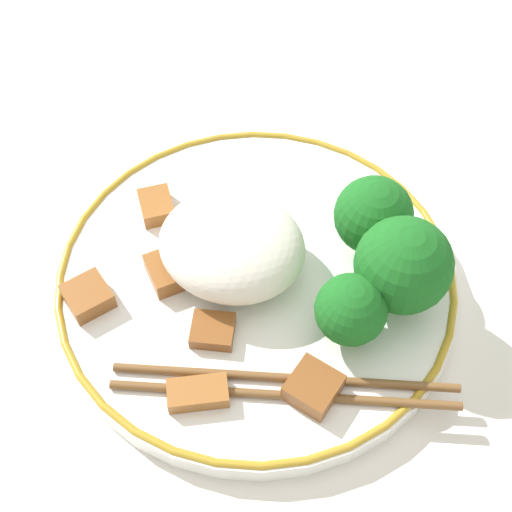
% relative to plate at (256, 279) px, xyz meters
% --- Properties ---
extents(ground_plane, '(3.00, 3.00, 0.00)m').
position_rel_plate_xyz_m(ground_plane, '(0.00, 0.00, -0.01)').
color(ground_plane, silver).
extents(plate, '(0.26, 0.26, 0.02)m').
position_rel_plate_xyz_m(plate, '(0.00, 0.00, 0.00)').
color(plate, white).
rests_on(plate, ground_plane).
extents(rice_mound, '(0.08, 0.09, 0.05)m').
position_rel_plate_xyz_m(rice_mound, '(-0.00, -0.02, 0.03)').
color(rice_mound, white).
rests_on(rice_mound, plate).
extents(broccoli_back_left, '(0.04, 0.04, 0.05)m').
position_rel_plate_xyz_m(broccoli_back_left, '(0.02, 0.07, 0.03)').
color(broccoli_back_left, '#72AD4C').
rests_on(broccoli_back_left, plate).
extents(broccoli_back_center, '(0.06, 0.06, 0.07)m').
position_rel_plate_xyz_m(broccoli_back_center, '(-0.01, 0.09, 0.04)').
color(broccoli_back_center, '#72AD4C').
rests_on(broccoli_back_center, plate).
extents(broccoli_back_right, '(0.05, 0.05, 0.06)m').
position_rel_plate_xyz_m(broccoli_back_right, '(-0.05, 0.06, 0.04)').
color(broccoli_back_right, '#72AD4C').
rests_on(broccoli_back_right, plate).
extents(meat_near_front, '(0.04, 0.04, 0.01)m').
position_rel_plate_xyz_m(meat_near_front, '(0.02, -0.05, 0.01)').
color(meat_near_front, brown).
rests_on(meat_near_front, plate).
extents(meat_near_left, '(0.04, 0.03, 0.01)m').
position_rel_plate_xyz_m(meat_near_left, '(-0.03, -0.02, 0.01)').
color(meat_near_left, brown).
rests_on(meat_near_left, plate).
extents(meat_near_right, '(0.03, 0.03, 0.01)m').
position_rel_plate_xyz_m(meat_near_right, '(0.05, -0.01, 0.01)').
color(meat_near_right, brown).
rests_on(meat_near_right, plate).
extents(meat_near_back, '(0.04, 0.03, 0.01)m').
position_rel_plate_xyz_m(meat_near_back, '(-0.02, -0.08, 0.01)').
color(meat_near_back, '#995B28').
rests_on(meat_near_back, plate).
extents(meat_on_rice_edge, '(0.03, 0.04, 0.01)m').
position_rel_plate_xyz_m(meat_on_rice_edge, '(0.09, -0.00, 0.01)').
color(meat_on_rice_edge, '#995B28').
rests_on(meat_on_rice_edge, plate).
extents(meat_mid_left, '(0.04, 0.04, 0.01)m').
position_rel_plate_xyz_m(meat_mid_left, '(0.06, -0.09, 0.01)').
color(meat_mid_left, brown).
rests_on(meat_mid_left, plate).
extents(meat_mid_right, '(0.03, 0.03, 0.01)m').
position_rel_plate_xyz_m(meat_mid_right, '(0.07, 0.06, 0.01)').
color(meat_mid_right, brown).
rests_on(meat_mid_right, plate).
extents(chopsticks, '(0.08, 0.20, 0.01)m').
position_rel_plate_xyz_m(chopsticks, '(0.07, 0.05, 0.01)').
color(chopsticks, brown).
rests_on(chopsticks, plate).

